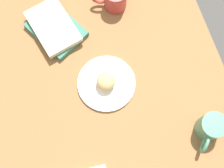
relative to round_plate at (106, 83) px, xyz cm
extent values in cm
cube|color=olive|center=(-6.58, -0.55, -2.70)|extent=(110.00, 90.00, 4.00)
cylinder|color=white|center=(0.00, 0.00, 0.00)|extent=(21.84, 21.84, 1.40)
ellipsoid|color=tan|center=(-0.28, 0.22, 3.68)|extent=(8.20, 8.06, 5.96)
cube|color=#387260|center=(26.82, 12.88, 0.57)|extent=(26.12, 24.00, 2.54)
cube|color=beige|center=(27.28, 13.63, 2.93)|extent=(24.91, 19.67, 2.18)
cylinder|color=#4C8C6B|center=(-26.62, -30.15, 4.27)|extent=(8.95, 8.95, 9.95)
cylinder|color=#9B683D|center=(-26.62, -30.15, 8.65)|extent=(7.34, 7.34, 0.40)
torus|color=#4C8C6B|center=(-31.33, -26.25, 4.27)|extent=(6.29, 5.50, 7.17)
camera|label=1|loc=(-32.39, 7.38, 110.40)|focal=49.08mm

